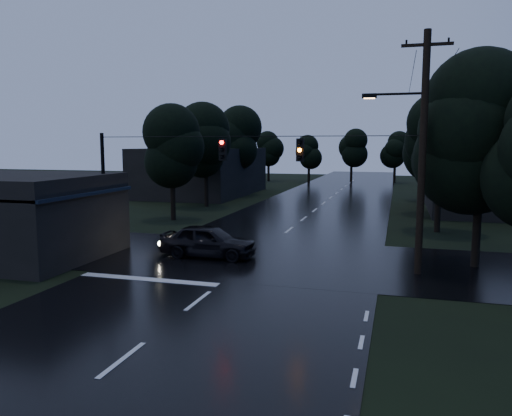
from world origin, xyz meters
The scene contains 17 objects.
ground centered at (0.00, 0.00, 0.00)m, with size 160.00×160.00×0.00m, color black.
main_road centered at (0.00, 30.00, 0.00)m, with size 12.00×120.00×0.02m, color black.
cross_street centered at (0.00, 12.00, 0.00)m, with size 60.00×9.00×0.02m, color black.
building_far_right centered at (14.00, 34.00, 2.20)m, with size 10.00×14.00×4.40m, color black.
building_far_left centered at (-14.00, 40.00, 2.50)m, with size 10.00×16.00×5.00m, color black.
utility_pole_main centered at (7.41, 11.00, 5.26)m, with size 3.50×0.30×10.00m.
utility_pole_far centered at (8.30, 28.00, 3.88)m, with size 2.00×0.30×7.50m.
anchor_pole_left centered at (-7.50, 11.00, 3.00)m, with size 0.18×0.18×6.00m, color black.
span_signals centered at (0.56, 10.99, 5.24)m, with size 15.00×0.37×1.12m.
tree_corner_near centered at (10.00, 13.00, 5.99)m, with size 4.48×4.48×9.44m.
tree_left_a centered at (-9.00, 22.00, 5.24)m, with size 3.92×3.92×8.26m.
tree_left_b centered at (-9.60, 30.00, 5.62)m, with size 4.20×4.20×8.85m.
tree_left_c centered at (-10.20, 40.00, 5.99)m, with size 4.48×4.48×9.44m.
tree_right_a centered at (9.00, 22.00, 5.62)m, with size 4.20×4.20×8.85m.
tree_right_b centered at (9.60, 30.00, 5.99)m, with size 4.48×4.48×9.44m.
tree_right_c centered at (10.20, 40.00, 6.37)m, with size 4.76×4.76×10.03m.
car centered at (-2.18, 11.53, 0.80)m, with size 1.88×4.67×1.59m, color black.
Camera 1 is at (6.59, -10.65, 5.46)m, focal length 35.00 mm.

